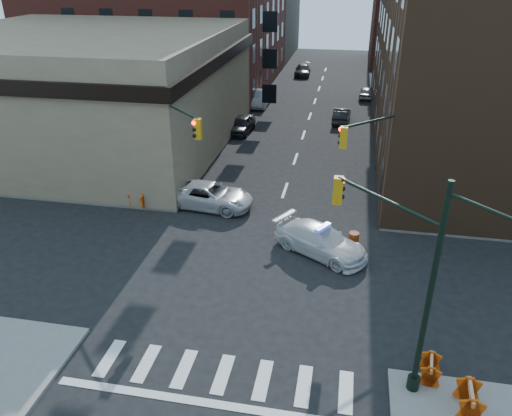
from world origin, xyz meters
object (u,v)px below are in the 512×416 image
at_px(barrel_road, 353,241).
at_px(parked_car_enear, 342,115).
at_px(parked_car_wnear, 241,125).
at_px(pedestrian_a, 144,180).
at_px(barricade_nw_a, 136,195).
at_px(barricade_se_a, 430,369).
at_px(pickup, 209,196).
at_px(pedestrian_b, 116,168).
at_px(police_car, 321,241).
at_px(parked_car_wfar, 260,98).
at_px(barrel_bank, 191,197).

bearing_deg(barrel_road, parked_car_enear, 93.60).
relative_size(parked_car_wnear, pedestrian_a, 2.42).
height_order(parked_car_enear, pedestrian_a, pedestrian_a).
distance_m(pedestrian_a, barricade_nw_a, 1.36).
bearing_deg(parked_car_wnear, barricade_se_a, -60.65).
bearing_deg(barricade_nw_a, pickup, 7.26).
xyz_separation_m(parked_car_enear, pedestrian_b, (-14.68, -17.31, 0.35)).
relative_size(parked_car_enear, pedestrian_b, 2.35).
distance_m(pedestrian_b, barrel_road, 17.23).
height_order(police_car, barricade_se_a, police_car).
bearing_deg(barricade_se_a, parked_car_wfar, 27.39).
bearing_deg(pedestrian_b, barrel_bank, -17.64).
distance_m(barrel_road, barricade_se_a, 9.39).
xyz_separation_m(parked_car_wnear, parked_car_enear, (8.61, 4.89, -0.06)).
relative_size(police_car, pedestrian_b, 2.92).
xyz_separation_m(pedestrian_a, pedestrian_b, (-2.71, 1.67, -0.01)).
distance_m(police_car, barricade_nw_a, 12.35).
xyz_separation_m(pickup, barrel_bank, (-1.22, 0.15, -0.29)).
xyz_separation_m(barrel_road, barricade_nw_a, (-13.44, 3.02, 0.13)).
bearing_deg(pickup, barrel_bank, 89.36).
relative_size(parked_car_wnear, parked_car_wfar, 0.88).
xyz_separation_m(parked_car_wnear, barrel_road, (10.07, -18.40, -0.26)).
bearing_deg(parked_car_enear, barrel_road, 96.81).
height_order(police_car, barrel_bank, police_car).
bearing_deg(police_car, barricade_nw_a, 103.04).
height_order(parked_car_enear, barricade_nw_a, parked_car_enear).
relative_size(police_car, pedestrian_a, 2.88).
xyz_separation_m(parked_car_enear, barricade_nw_a, (-11.97, -20.27, -0.07)).
relative_size(pedestrian_a, barrel_bank, 1.88).
bearing_deg(barricade_se_a, pedestrian_a, 58.80).
bearing_deg(pedestrian_b, parked_car_wfar, 78.21).
relative_size(parked_car_wfar, parked_car_enear, 1.19).
relative_size(pickup, barricade_nw_a, 4.49).
xyz_separation_m(pedestrian_b, barricade_nw_a, (2.71, -2.96, -0.42)).
distance_m(pickup, parked_car_wnear, 15.01).
bearing_deg(parked_car_wnear, parked_car_wfar, 94.06).
height_order(parked_car_wnear, pedestrian_a, pedestrian_a).
bearing_deg(barricade_se_a, barrel_bank, 53.81).
bearing_deg(police_car, barrel_road, -34.18).
distance_m(barricade_se_a, barricade_nw_a, 20.21).
bearing_deg(parked_car_enear, parked_car_wfar, -23.76).
height_order(police_car, barrel_road, police_car).
relative_size(police_car, pickup, 0.94).
relative_size(pedestrian_a, barricade_se_a, 1.62).
bearing_deg(barrel_bank, barrel_road, -19.61).
xyz_separation_m(parked_car_wnear, pedestrian_b, (-6.08, -12.42, 0.29)).
height_order(parked_car_wnear, barrel_bank, parked_car_wnear).
xyz_separation_m(police_car, barrel_bank, (-8.38, 4.37, -0.27)).
height_order(pickup, barricade_nw_a, pickup).
distance_m(parked_car_wfar, barricade_se_a, 38.83).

